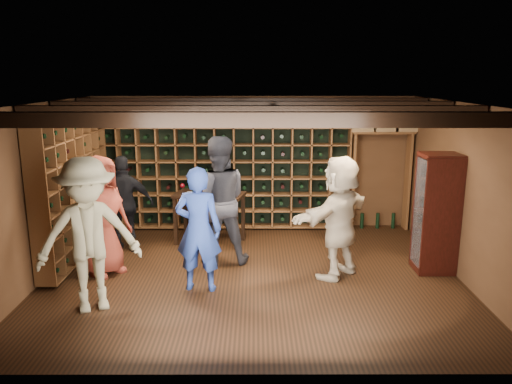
{
  "coord_description": "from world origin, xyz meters",
  "views": [
    {
      "loc": [
        0.04,
        -6.87,
        2.88
      ],
      "look_at": [
        0.06,
        0.2,
        1.21
      ],
      "focal_mm": 35.0,
      "sensor_mm": 36.0,
      "label": 1
    }
  ],
  "objects_px": {
    "guest_red_floral": "(102,216)",
    "guest_beige": "(339,217)",
    "guest_khaki": "(88,235)",
    "tasting_table": "(209,199)",
    "display_cabinet": "(436,216)",
    "man_blue_shirt": "(198,229)",
    "man_grey_suit": "(218,201)",
    "guest_woman_black": "(125,204)"
  },
  "relations": [
    {
      "from": "man_blue_shirt",
      "to": "guest_beige",
      "type": "bearing_deg",
      "value": -160.79
    },
    {
      "from": "man_grey_suit",
      "to": "guest_beige",
      "type": "distance_m",
      "value": 1.87
    },
    {
      "from": "man_grey_suit",
      "to": "guest_woman_black",
      "type": "bearing_deg",
      "value": -25.7
    },
    {
      "from": "man_blue_shirt",
      "to": "guest_khaki",
      "type": "height_order",
      "value": "guest_khaki"
    },
    {
      "from": "tasting_table",
      "to": "guest_khaki",
      "type": "bearing_deg",
      "value": -103.65
    },
    {
      "from": "tasting_table",
      "to": "display_cabinet",
      "type": "bearing_deg",
      "value": -7.94
    },
    {
      "from": "guest_khaki",
      "to": "tasting_table",
      "type": "height_order",
      "value": "guest_khaki"
    },
    {
      "from": "man_grey_suit",
      "to": "man_blue_shirt",
      "type": "bearing_deg",
      "value": 72.19
    },
    {
      "from": "man_grey_suit",
      "to": "guest_beige",
      "type": "relative_size",
      "value": 1.11
    },
    {
      "from": "guest_woman_black",
      "to": "tasting_table",
      "type": "bearing_deg",
      "value": -170.2
    },
    {
      "from": "display_cabinet",
      "to": "tasting_table",
      "type": "relative_size",
      "value": 1.37
    },
    {
      "from": "man_blue_shirt",
      "to": "tasting_table",
      "type": "distance_m",
      "value": 1.96
    },
    {
      "from": "man_grey_suit",
      "to": "guest_red_floral",
      "type": "relative_size",
      "value": 1.12
    },
    {
      "from": "guest_red_floral",
      "to": "man_blue_shirt",
      "type": "bearing_deg",
      "value": -72.66
    },
    {
      "from": "guest_red_floral",
      "to": "tasting_table",
      "type": "height_order",
      "value": "guest_red_floral"
    },
    {
      "from": "guest_woman_black",
      "to": "guest_khaki",
      "type": "distance_m",
      "value": 2.15
    },
    {
      "from": "guest_beige",
      "to": "man_blue_shirt",
      "type": "bearing_deg",
      "value": -33.16
    },
    {
      "from": "guest_red_floral",
      "to": "guest_khaki",
      "type": "bearing_deg",
      "value": -132.03
    },
    {
      "from": "guest_khaki",
      "to": "tasting_table",
      "type": "relative_size",
      "value": 1.52
    },
    {
      "from": "guest_khaki",
      "to": "tasting_table",
      "type": "xyz_separation_m",
      "value": [
        1.24,
        2.54,
        -0.18
      ]
    },
    {
      "from": "guest_red_floral",
      "to": "guest_khaki",
      "type": "xyz_separation_m",
      "value": [
        0.19,
        -1.16,
        0.08
      ]
    },
    {
      "from": "man_grey_suit",
      "to": "guest_khaki",
      "type": "relative_size",
      "value": 1.03
    },
    {
      "from": "guest_red_floral",
      "to": "guest_beige",
      "type": "relative_size",
      "value": 0.99
    },
    {
      "from": "man_blue_shirt",
      "to": "guest_woman_black",
      "type": "relative_size",
      "value": 1.06
    },
    {
      "from": "man_blue_shirt",
      "to": "guest_beige",
      "type": "relative_size",
      "value": 0.96
    },
    {
      "from": "guest_woman_black",
      "to": "display_cabinet",
      "type": "bearing_deg",
      "value": 162.75
    },
    {
      "from": "man_grey_suit",
      "to": "tasting_table",
      "type": "xyz_separation_m",
      "value": [
        -0.22,
        0.93,
        -0.21
      ]
    },
    {
      "from": "man_blue_shirt",
      "to": "guest_woman_black",
      "type": "bearing_deg",
      "value": -42.54
    },
    {
      "from": "guest_beige",
      "to": "tasting_table",
      "type": "relative_size",
      "value": 1.4
    },
    {
      "from": "man_blue_shirt",
      "to": "guest_red_floral",
      "type": "distance_m",
      "value": 1.58
    },
    {
      "from": "guest_woman_black",
      "to": "guest_khaki",
      "type": "bearing_deg",
      "value": 86.06
    },
    {
      "from": "tasting_table",
      "to": "man_blue_shirt",
      "type": "bearing_deg",
      "value": -76.64
    },
    {
      "from": "man_grey_suit",
      "to": "tasting_table",
      "type": "relative_size",
      "value": 1.56
    },
    {
      "from": "display_cabinet",
      "to": "man_blue_shirt",
      "type": "height_order",
      "value": "display_cabinet"
    },
    {
      "from": "guest_beige",
      "to": "man_grey_suit",
      "type": "bearing_deg",
      "value": -63.92
    },
    {
      "from": "guest_red_floral",
      "to": "display_cabinet",
      "type": "bearing_deg",
      "value": -50.25
    },
    {
      "from": "guest_beige",
      "to": "display_cabinet",
      "type": "bearing_deg",
      "value": 140.77
    },
    {
      "from": "display_cabinet",
      "to": "guest_beige",
      "type": "distance_m",
      "value": 1.47
    },
    {
      "from": "man_blue_shirt",
      "to": "display_cabinet",
      "type": "bearing_deg",
      "value": -163.34
    },
    {
      "from": "man_grey_suit",
      "to": "guest_khaki",
      "type": "bearing_deg",
      "value": 40.37
    },
    {
      "from": "guest_red_floral",
      "to": "guest_woman_black",
      "type": "xyz_separation_m",
      "value": [
        0.08,
        0.98,
        -0.08
      ]
    },
    {
      "from": "display_cabinet",
      "to": "guest_woman_black",
      "type": "bearing_deg",
      "value": 169.68
    }
  ]
}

